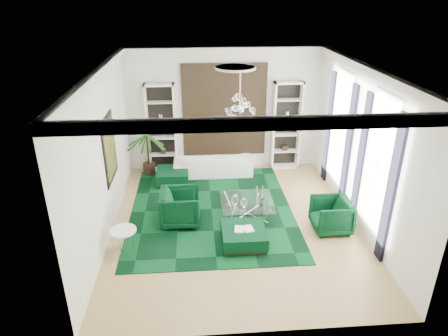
{
  "coord_description": "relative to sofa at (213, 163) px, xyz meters",
  "views": [
    {
      "loc": [
        -0.92,
        -8.49,
        5.36
      ],
      "look_at": [
        -0.23,
        0.5,
        1.28
      ],
      "focal_mm": 32.0,
      "sensor_mm": 36.0,
      "label": 1
    }
  ],
  "objects": [
    {
      "name": "ottoman_side",
      "position": [
        -1.24,
        -0.57,
        -0.14
      ],
      "size": [
        0.94,
        0.94,
        0.42
      ],
      "primitive_type": "cube",
      "color": "black",
      "rests_on": "floor"
    },
    {
      "name": "wall_back",
      "position": [
        0.39,
        0.57,
        1.55
      ],
      "size": [
        6.0,
        0.02,
        3.8
      ],
      "primitive_type": "cube",
      "color": "silver",
      "rests_on": "ground"
    },
    {
      "name": "rug",
      "position": [
        -0.16,
        -2.25,
        -0.34
      ],
      "size": [
        4.2,
        5.0,
        0.02
      ],
      "primitive_type": "cube",
      "color": "black",
      "rests_on": "floor"
    },
    {
      "name": "table_plant",
      "position": [
        1.05,
        -2.95,
        0.23
      ],
      "size": [
        0.15,
        0.12,
        0.27
      ],
      "primitive_type": "imported",
      "color": "#1C4A14",
      "rests_on": "coffee_table"
    },
    {
      "name": "wall_left",
      "position": [
        -2.62,
        -2.94,
        1.55
      ],
      "size": [
        0.02,
        7.0,
        3.8
      ],
      "primitive_type": "cube",
      "color": "silver",
      "rests_on": "ground"
    },
    {
      "name": "armchair_left",
      "position": [
        -0.95,
        -2.82,
        0.08
      ],
      "size": [
        0.96,
        0.93,
        0.87
      ],
      "primitive_type": "imported",
      "rotation": [
        0.0,
        0.0,
        1.57
      ],
      "color": "black",
      "rests_on": "floor"
    },
    {
      "name": "shelving_left",
      "position": [
        -1.56,
        0.37,
        1.05
      ],
      "size": [
        0.9,
        0.38,
        2.8
      ],
      "primitive_type": null,
      "color": "white",
      "rests_on": "floor"
    },
    {
      "name": "wall_front",
      "position": [
        0.39,
        -6.45,
        1.55
      ],
      "size": [
        6.0,
        0.02,
        3.8
      ],
      "primitive_type": "cube",
      "color": "silver",
      "rests_on": "ground"
    },
    {
      "name": "floor",
      "position": [
        0.39,
        -2.94,
        -0.36
      ],
      "size": [
        6.0,
        7.0,
        0.02
      ],
      "primitive_type": "cube",
      "color": "tan",
      "rests_on": "ground"
    },
    {
      "name": "painting",
      "position": [
        -2.58,
        -2.34,
        1.5
      ],
      "size": [
        0.04,
        1.3,
        1.6
      ],
      "primitive_type": "cube",
      "color": "black",
      "rests_on": "wall_left"
    },
    {
      "name": "crown_molding",
      "position": [
        0.39,
        -2.94,
        3.35
      ],
      "size": [
        6.0,
        7.0,
        0.18
      ],
      "primitive_type": null,
      "color": "white",
      "rests_on": "ceiling"
    },
    {
      "name": "ottoman_front",
      "position": [
        0.5,
        -3.86,
        -0.16
      ],
      "size": [
        0.99,
        0.99,
        0.39
      ],
      "primitive_type": "cube",
      "color": "black",
      "rests_on": "floor"
    },
    {
      "name": "shelving_right",
      "position": [
        2.34,
        0.37,
        1.05
      ],
      "size": [
        0.9,
        0.38,
        2.8
      ],
      "primitive_type": null,
      "color": "white",
      "rests_on": "floor"
    },
    {
      "name": "armchair_right",
      "position": [
        2.66,
        -3.42,
        0.05
      ],
      "size": [
        0.88,
        0.86,
        0.8
      ],
      "primitive_type": "imported",
      "rotation": [
        0.0,
        0.0,
        -1.57
      ],
      "color": "black",
      "rests_on": "floor"
    },
    {
      "name": "curtain_near_a",
      "position": [
        3.35,
        -4.62,
        1.3
      ],
      "size": [
        0.07,
        0.3,
        3.25
      ],
      "primitive_type": "cube",
      "color": "black",
      "rests_on": "floor"
    },
    {
      "name": "ceiling_medallion",
      "position": [
        0.39,
        -2.64,
        3.42
      ],
      "size": [
        0.9,
        0.9,
        0.05
      ],
      "primitive_type": "cylinder",
      "color": "white",
      "rests_on": "ceiling"
    },
    {
      "name": "tapestry",
      "position": [
        0.39,
        0.52,
        1.55
      ],
      "size": [
        2.5,
        0.06,
        2.8
      ],
      "primitive_type": "cube",
      "color": "black",
      "rests_on": "wall_back"
    },
    {
      "name": "palm",
      "position": [
        -2.0,
        0.14,
        0.71
      ],
      "size": [
        1.33,
        1.33,
        2.13
      ],
      "primitive_type": null,
      "color": "#1C4A14",
      "rests_on": "floor"
    },
    {
      "name": "curtain_far_b",
      "position": [
        3.35,
        -0.66,
        1.3
      ],
      "size": [
        0.07,
        0.3,
        3.25
      ],
      "primitive_type": "cube",
      "color": "black",
      "rests_on": "floor"
    },
    {
      "name": "book",
      "position": [
        0.5,
        -3.86,
        0.06
      ],
      "size": [
        0.43,
        0.29,
        0.03
      ],
      "primitive_type": "cube",
      "color": "white",
      "rests_on": "ottoman_front"
    },
    {
      "name": "window_near",
      "position": [
        3.38,
        -3.84,
        1.55
      ],
      "size": [
        0.03,
        1.1,
        2.9
      ],
      "primitive_type": "cube",
      "color": "white",
      "rests_on": "wall_right"
    },
    {
      "name": "side_table",
      "position": [
        -2.16,
        -3.95,
        -0.08
      ],
      "size": [
        0.58,
        0.58,
        0.56
      ],
      "primitive_type": "cylinder",
      "color": "white",
      "rests_on": "floor"
    },
    {
      "name": "chandelier",
      "position": [
        0.5,
        -2.72,
        2.5
      ],
      "size": [
        0.79,
        0.79,
        0.71
      ],
      "primitive_type": null,
      "color": "white",
      "rests_on": "ceiling"
    },
    {
      "name": "ceiling",
      "position": [
        0.39,
        -2.94,
        3.46
      ],
      "size": [
        6.0,
        7.0,
        0.02
      ],
      "primitive_type": "cube",
      "color": "white",
      "rests_on": "ground"
    },
    {
      "name": "curtain_far_a",
      "position": [
        3.35,
        -2.22,
        1.3
      ],
      "size": [
        0.07,
        0.3,
        3.25
      ],
      "primitive_type": "cube",
      "color": "black",
      "rests_on": "floor"
    },
    {
      "name": "sofa",
      "position": [
        0.0,
        0.0,
        0.0
      ],
      "size": [
        2.42,
        0.95,
        0.71
      ],
      "primitive_type": "imported",
      "rotation": [
        0.0,
        0.0,
        3.14
      ],
      "color": "white",
      "rests_on": "floor"
    },
    {
      "name": "wall_right",
      "position": [
        3.4,
        -2.94,
        1.55
      ],
      "size": [
        0.02,
        7.0,
        3.8
      ],
      "primitive_type": "cube",
      "color": "silver",
      "rests_on": "ground"
    },
    {
      "name": "window_far",
      "position": [
        3.38,
        -1.44,
        1.55
      ],
      "size": [
        0.03,
        1.1,
        2.9
      ],
      "primitive_type": "cube",
      "color": "white",
      "rests_on": "wall_right"
    },
    {
      "name": "coffee_table",
      "position": [
        0.72,
        -2.68,
        -0.13
      ],
      "size": [
        1.3,
        1.3,
        0.45
      ],
      "primitive_type": null,
      "color": "white",
      "rests_on": "floor"
    },
    {
      "name": "curtain_near_b",
      "position": [
        3.35,
        -3.06,
        1.3
      ],
      "size": [
        0.07,
        0.3,
        3.25
      ],
      "primitive_type": "cube",
      "color": "black",
      "rests_on": "floor"
    }
  ]
}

